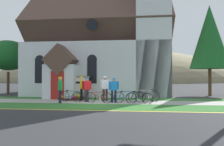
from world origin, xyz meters
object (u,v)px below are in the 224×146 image
Objects in this scene: bicycle_red at (126,97)px; cyclist_in_green_jersey at (87,88)px; bicycle_green at (99,97)px; cyclist_in_blue_jersey at (105,87)px; cyclist_in_red_jersey at (60,88)px; roadside_conifer at (210,37)px; church_sign at (75,84)px; bicycle_silver at (148,96)px; cyclist_in_yellow_jersey at (114,88)px; bicycle_white at (71,96)px; yard_deciduous_tree at (8,56)px; bicycle_orange at (139,98)px; cyclist_in_orange_jersey at (81,86)px.

cyclist_in_green_jersey is at bearing -178.34° from bicycle_red.
cyclist_in_blue_jersey is at bearing 70.99° from bicycle_green.
cyclist_in_blue_jersey reaches higher than cyclist_in_red_jersey.
bicycle_green is at bearing -109.01° from cyclist_in_blue_jersey.
cyclist_in_red_jersey is 0.21× the size of roadside_conifer.
church_sign is 5.67m from bicycle_silver.
cyclist_in_green_jersey is (-0.88, 0.40, 0.59)m from bicycle_green.
cyclist_in_yellow_jersey is at bearing -161.60° from bicycle_silver.
church_sign is 2.13m from bicycle_white.
yard_deciduous_tree is (-18.74, 0.01, -1.43)m from roadside_conifer.
church_sign reaches higher than bicycle_orange.
bicycle_white is 1.03× the size of cyclist_in_yellow_jersey.
cyclist_in_blue_jersey reaches higher than bicycle_red.
roadside_conifer reaches higher than bicycle_green.
bicycle_orange is 2.57m from cyclist_in_blue_jersey.
cyclist_in_blue_jersey reaches higher than bicycle_green.
bicycle_white is 5.13m from bicycle_silver.
bicycle_red is at bearing -163.76° from bicycle_silver.
bicycle_red is 13.34m from yard_deciduous_tree.
roadside_conifer is (10.19, 4.92, 4.15)m from cyclist_in_orange_jersey.
bicycle_white is 12.99m from roadside_conifer.
yard_deciduous_tree is (-8.55, 4.92, 2.72)m from cyclist_in_orange_jersey.
church_sign reaches higher than cyclist_in_blue_jersey.
cyclist_in_yellow_jersey is (3.22, -2.26, -0.19)m from church_sign.
bicycle_green is at bearing -24.39° from cyclist_in_green_jersey.
cyclist_in_yellow_jersey is (1.84, -0.24, -0.01)m from cyclist_in_green_jersey.
bicycle_white is 1.00× the size of cyclist_in_red_jersey.
bicycle_red is at bearing -10.24° from cyclist_in_orange_jersey.
bicycle_silver is 4.60m from cyclist_in_orange_jersey.
cyclist_in_orange_jersey is at bearing 46.98° from bicycle_white.
bicycle_green is (-1.74, -0.47, -0.01)m from bicycle_red.
roadside_conifer is at bearing 27.16° from bicycle_white.
bicycle_red is 1.63m from cyclist_in_blue_jersey.
cyclist_in_red_jersey reaches higher than bicycle_orange.
bicycle_red is 1.48m from bicycle_silver.
cyclist_in_green_jersey is 0.95× the size of cyclist_in_blue_jersey.
church_sign is at bearing 133.01° from bicycle_green.
cyclist_in_orange_jersey is (-1.40, 1.04, 0.64)m from bicycle_green.
cyclist_in_green_jersey is at bearing 29.30° from cyclist_in_red_jersey.
cyclist_in_yellow_jersey is at bearing 170.92° from bicycle_orange.
yard_deciduous_tree is (-10.25, 5.10, 2.71)m from cyclist_in_blue_jersey.
cyclist_in_yellow_jersey is at bearing -35.06° from church_sign.
bicycle_orange is 0.33× the size of yard_deciduous_tree.
church_sign is 1.35× the size of bicycle_white.
roadside_conifer reaches higher than cyclist_in_yellow_jersey.
bicycle_green is 1.86m from cyclist_in_orange_jersey.
cyclist_in_green_jersey is 1.86m from cyclist_in_yellow_jersey.
bicycle_red is 3.70m from bicycle_white.
cyclist_in_green_jersey is 0.31× the size of yard_deciduous_tree.
bicycle_orange is at bearing -135.66° from roadside_conifer.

